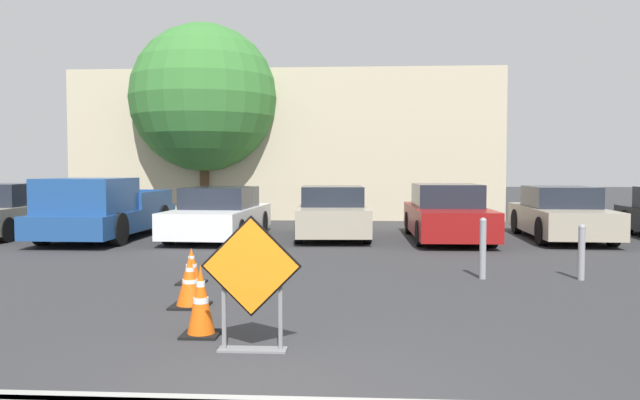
# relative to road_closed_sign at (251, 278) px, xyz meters

# --- Properties ---
(ground_plane) EXTENTS (96.00, 96.00, 0.00)m
(ground_plane) POSITION_rel_road_closed_sign_xyz_m (0.57, 8.32, -0.76)
(ground_plane) COLOR #333335
(road_closed_sign) EXTENTS (1.03, 0.20, 1.40)m
(road_closed_sign) POSITION_rel_road_closed_sign_xyz_m (0.00, 0.00, 0.00)
(road_closed_sign) COLOR black
(road_closed_sign) RESTS_ON ground_plane
(traffic_cone_nearest) EXTENTS (0.42, 0.42, 0.80)m
(traffic_cone_nearest) POSITION_rel_road_closed_sign_xyz_m (-0.67, 0.58, -0.37)
(traffic_cone_nearest) COLOR black
(traffic_cone_nearest) RESTS_ON ground_plane
(traffic_cone_second) EXTENTS (0.50, 0.50, 0.69)m
(traffic_cone_second) POSITION_rel_road_closed_sign_xyz_m (-1.18, 1.99, -0.42)
(traffic_cone_second) COLOR black
(traffic_cone_second) RESTS_ON ground_plane
(traffic_cone_third) EXTENTS (0.44, 0.44, 0.58)m
(traffic_cone_third) POSITION_rel_road_closed_sign_xyz_m (-1.62, 3.66, -0.47)
(traffic_cone_third) COLOR black
(traffic_cone_third) RESTS_ON ground_plane
(parked_car_nearest) EXTENTS (1.91, 4.07, 1.45)m
(parked_car_nearest) POSITION_rel_road_closed_sign_xyz_m (-8.60, 10.06, -0.09)
(parked_car_nearest) COLOR #A39984
(parked_car_nearest) RESTS_ON ground_plane
(pickup_truck) EXTENTS (2.16, 5.37, 1.62)m
(pickup_truck) POSITION_rel_road_closed_sign_xyz_m (-5.61, 9.61, -0.02)
(pickup_truck) COLOR navy
(pickup_truck) RESTS_ON ground_plane
(parked_car_second) EXTENTS (2.11, 4.68, 1.36)m
(parked_car_second) POSITION_rel_road_closed_sign_xyz_m (-2.61, 10.11, -0.12)
(parked_car_second) COLOR white
(parked_car_second) RESTS_ON ground_plane
(parked_car_third) EXTENTS (2.06, 4.11, 1.38)m
(parked_car_third) POSITION_rel_road_closed_sign_xyz_m (0.38, 10.40, -0.11)
(parked_car_third) COLOR #A39984
(parked_car_third) RESTS_ON ground_plane
(parked_car_fourth) EXTENTS (1.92, 4.70, 1.45)m
(parked_car_fourth) POSITION_rel_road_closed_sign_xyz_m (3.38, 10.14, -0.09)
(parked_car_fourth) COLOR maroon
(parked_car_fourth) RESTS_ON ground_plane
(parked_car_fifth) EXTENTS (1.97, 4.54, 1.39)m
(parked_car_fifth) POSITION_rel_road_closed_sign_xyz_m (6.38, 10.44, -0.10)
(parked_car_fifth) COLOR #A39984
(parked_car_fifth) RESTS_ON ground_plane
(bollard_nearest) EXTENTS (0.12, 0.12, 1.04)m
(bollard_nearest) POSITION_rel_road_closed_sign_xyz_m (3.18, 4.38, -0.21)
(bollard_nearest) COLOR gray
(bollard_nearest) RESTS_ON ground_plane
(bollard_second) EXTENTS (0.12, 0.12, 0.94)m
(bollard_second) POSITION_rel_road_closed_sign_xyz_m (4.81, 4.38, -0.26)
(bollard_second) COLOR gray
(bollard_second) RESTS_ON ground_plane
(building_facade_backdrop) EXTENTS (15.67, 5.00, 5.42)m
(building_facade_backdrop) POSITION_rel_road_closed_sign_xyz_m (-1.63, 18.33, 1.95)
(building_facade_backdrop) COLOR beige
(building_facade_backdrop) RESTS_ON ground_plane
(street_tree_behind_lot) EXTENTS (5.20, 5.20, 6.96)m
(street_tree_behind_lot) POSITION_rel_road_closed_sign_xyz_m (-4.42, 15.74, 3.59)
(street_tree_behind_lot) COLOR #513823
(street_tree_behind_lot) RESTS_ON ground_plane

